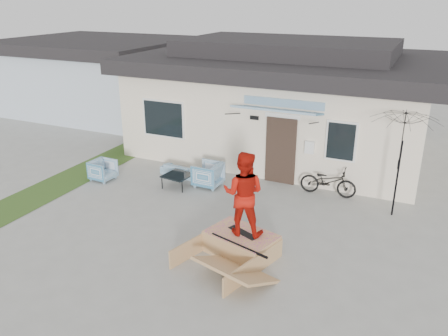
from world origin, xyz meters
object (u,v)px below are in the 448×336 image
at_px(armchair_left, 103,169).
at_px(bicycle, 328,178).
at_px(patio_umbrella, 401,154).
at_px(skateboard, 243,232).
at_px(armchair_right, 208,173).
at_px(skater, 244,192).
at_px(coffee_table, 178,181).
at_px(loveseat, 180,168).
at_px(skate_ramp, 241,244).

bearing_deg(armchair_left, bicycle, -71.65).
height_order(patio_umbrella, skateboard, patio_umbrella).
bearing_deg(skateboard, armchair_left, -177.09).
distance_m(armchair_right, bicycle, 3.63).
bearing_deg(skater, patio_umbrella, -139.54).
relative_size(bicycle, skateboard, 2.06).
bearing_deg(coffee_table, armchair_left, -168.15).
relative_size(armchair_left, patio_umbrella, 0.33).
height_order(armchair_left, bicycle, bicycle).
relative_size(bicycle, skater, 0.85).
bearing_deg(skateboard, bicycle, 99.29).
relative_size(loveseat, patio_umbrella, 0.59).
bearing_deg(loveseat, patio_umbrella, -174.73).
distance_m(armchair_right, skateboard, 4.02).
xyz_separation_m(bicycle, skateboard, (-1.04, -4.03, 0.01)).
distance_m(armchair_left, skater, 6.26).
xyz_separation_m(loveseat, skate_ramp, (3.69, -3.59, 0.00)).
distance_m(armchair_left, skateboard, 6.15).
bearing_deg(coffee_table, armchair_right, 29.03).
bearing_deg(skate_ramp, armchair_right, 143.55).
height_order(armchair_left, skate_ramp, armchair_left).
bearing_deg(armchair_left, armchair_right, -70.29).
xyz_separation_m(coffee_table, skate_ramp, (3.28, -2.76, 0.06)).
distance_m(loveseat, coffee_table, 0.93).
xyz_separation_m(bicycle, patio_umbrella, (1.89, -0.57, 1.22)).
distance_m(loveseat, skateboard, 5.13).
xyz_separation_m(coffee_table, patio_umbrella, (6.22, 0.75, 1.55)).
relative_size(coffee_table, patio_umbrella, 0.36).
distance_m(armchair_right, skater, 4.17).
bearing_deg(loveseat, armchair_right, 168.40).
distance_m(armchair_right, skate_ramp, 4.05).
bearing_deg(patio_umbrella, coffee_table, -173.10).
bearing_deg(bicycle, skater, 164.10).
distance_m(armchair_left, patio_umbrella, 8.88).
xyz_separation_m(bicycle, skate_ramp, (-1.06, -4.07, -0.27)).
xyz_separation_m(armchair_left, skateboard, (5.75, -2.19, 0.17)).
xyz_separation_m(skate_ramp, skateboard, (0.01, 0.05, 0.28)).
height_order(coffee_table, skate_ramp, skate_ramp).
height_order(patio_umbrella, skater, skater).
relative_size(patio_umbrella, skater, 1.14).
height_order(loveseat, skateboard, skateboard).
xyz_separation_m(loveseat, armchair_left, (-2.05, -1.35, 0.11)).
bearing_deg(armchair_left, skate_ramp, -108.12).
distance_m(armchair_left, skate_ramp, 6.16).
bearing_deg(skater, coffee_table, -48.73).
relative_size(skateboard, skater, 0.41).
height_order(armchair_left, skater, skater).
distance_m(skate_ramp, skater, 1.27).
bearing_deg(patio_umbrella, armchair_left, -171.68).
height_order(loveseat, skater, skater).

